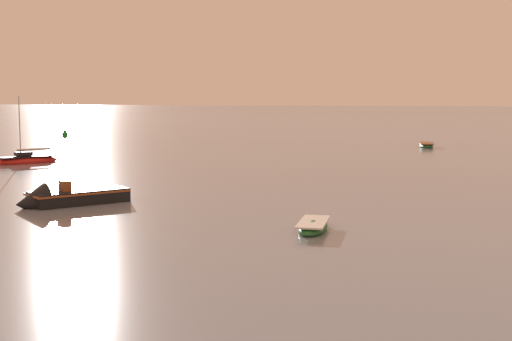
% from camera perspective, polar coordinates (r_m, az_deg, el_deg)
% --- Properties ---
extents(rowboat_moored_0, '(1.50, 3.65, 0.56)m').
position_cam_1_polar(rowboat_moored_0, '(31.44, 4.63, -4.54)').
color(rowboat_moored_0, '#23602D').
rests_on(rowboat_moored_0, ground).
extents(motorboat_moored_1, '(5.31, 6.20, 2.10)m').
position_cam_1_polar(motorboat_moored_1, '(39.80, -15.30, -2.30)').
color(motorboat_moored_1, black).
rests_on(motorboat_moored_1, ground).
extents(rowboat_moored_6, '(2.00, 4.57, 0.70)m').
position_cam_1_polar(rowboat_moored_6, '(84.00, 13.58, 1.98)').
color(rowboat_moored_6, '#23602D').
rests_on(rowboat_moored_6, ground).
extents(sailboat_moored_1, '(4.62, 5.50, 6.20)m').
position_cam_1_polar(sailboat_moored_1, '(65.34, -18.03, 0.80)').
color(sailboat_moored_1, red).
rests_on(sailboat_moored_1, ground).
extents(channel_buoy, '(0.90, 0.90, 2.30)m').
position_cam_1_polar(channel_buoy, '(106.23, -15.16, 2.90)').
color(channel_buoy, '#198C2D').
rests_on(channel_buoy, ground).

